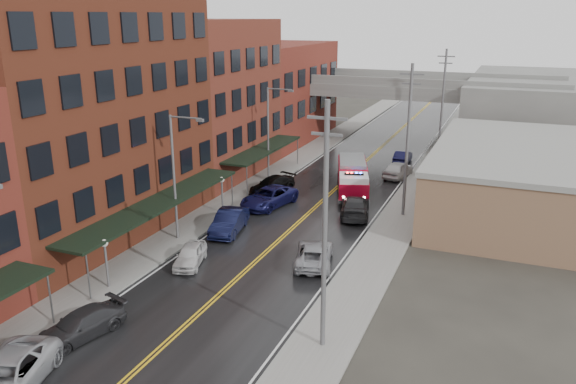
% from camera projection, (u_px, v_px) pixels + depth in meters
% --- Properties ---
extents(road, '(11.00, 160.00, 0.02)m').
position_uv_depth(road, '(296.00, 225.00, 43.10)').
color(road, black).
rests_on(road, ground).
extents(sidewalk_left, '(3.00, 160.00, 0.15)m').
position_uv_depth(sidewalk_left, '(213.00, 212.00, 45.70)').
color(sidewalk_left, slate).
rests_on(sidewalk_left, ground).
extents(sidewalk_right, '(3.00, 160.00, 0.15)m').
position_uv_depth(sidewalk_right, '(391.00, 237.00, 40.46)').
color(sidewalk_right, slate).
rests_on(sidewalk_right, ground).
extents(curb_left, '(0.30, 160.00, 0.15)m').
position_uv_depth(curb_left, '(231.00, 214.00, 45.11)').
color(curb_left, gray).
rests_on(curb_left, ground).
extents(curb_right, '(0.30, 160.00, 0.15)m').
position_uv_depth(curb_right, '(368.00, 234.00, 41.05)').
color(curb_right, gray).
rests_on(curb_right, ground).
extents(brick_building_b, '(9.00, 20.00, 18.00)m').
position_uv_depth(brick_building_b, '(82.00, 111.00, 38.98)').
color(brick_building_b, '#512115').
rests_on(brick_building_b, ground).
extents(brick_building_c, '(9.00, 15.00, 15.00)m').
position_uv_depth(brick_building_c, '(209.00, 99.00, 54.89)').
color(brick_building_c, maroon).
rests_on(brick_building_c, ground).
extents(brick_building_far, '(9.00, 20.00, 12.00)m').
position_uv_depth(brick_building_far, '(279.00, 93.00, 70.79)').
color(brick_building_far, maroon).
rests_on(brick_building_far, ground).
extents(tan_building, '(14.00, 22.00, 5.00)m').
position_uv_depth(tan_building, '(525.00, 182.00, 45.44)').
color(tan_building, '#876448').
rests_on(tan_building, ground).
extents(right_far_block, '(18.00, 30.00, 8.00)m').
position_uv_depth(right_far_block, '(544.00, 109.00, 70.76)').
color(right_far_block, slate).
rests_on(right_far_block, ground).
extents(awning_1, '(2.60, 18.00, 3.09)m').
position_uv_depth(awning_1, '(159.00, 203.00, 38.71)').
color(awning_1, black).
rests_on(awning_1, ground).
extents(awning_2, '(2.60, 13.00, 3.09)m').
position_uv_depth(awning_2, '(264.00, 149.00, 54.16)').
color(awning_2, black).
rests_on(awning_2, ground).
extents(globe_lamp_1, '(0.44, 0.44, 3.12)m').
position_uv_depth(globe_lamp_1, '(105.00, 253.00, 32.34)').
color(globe_lamp_1, '#59595B').
rests_on(globe_lamp_1, ground).
extents(globe_lamp_2, '(0.44, 0.44, 3.12)m').
position_uv_depth(globe_lamp_2, '(222.00, 187.00, 44.70)').
color(globe_lamp_2, '#59595B').
rests_on(globe_lamp_2, ground).
extents(street_lamp_1, '(2.64, 0.22, 9.00)m').
position_uv_depth(street_lamp_1, '(177.00, 170.00, 38.59)').
color(street_lamp_1, '#59595B').
rests_on(street_lamp_1, ground).
extents(street_lamp_2, '(2.64, 0.22, 9.00)m').
position_uv_depth(street_lamp_2, '(270.00, 129.00, 52.72)').
color(street_lamp_2, '#59595B').
rests_on(street_lamp_2, ground).
extents(utility_pole_0, '(1.80, 0.24, 12.00)m').
position_uv_depth(utility_pole_0, '(325.00, 225.00, 25.37)').
color(utility_pole_0, '#59595B').
rests_on(utility_pole_0, ground).
extents(utility_pole_1, '(1.80, 0.24, 12.00)m').
position_uv_depth(utility_pole_1, '(408.00, 139.00, 43.03)').
color(utility_pole_1, '#59595B').
rests_on(utility_pole_1, ground).
extents(utility_pole_2, '(1.80, 0.24, 12.00)m').
position_uv_depth(utility_pole_2, '(442.00, 103.00, 60.69)').
color(utility_pole_2, '#59595B').
rests_on(utility_pole_2, ground).
extents(overpass, '(40.00, 10.00, 7.50)m').
position_uv_depth(overpass, '(390.00, 94.00, 69.56)').
color(overpass, slate).
rests_on(overpass, ground).
extents(fire_truck, '(5.03, 8.39, 2.92)m').
position_uv_depth(fire_truck, '(352.00, 177.00, 50.07)').
color(fire_truck, maroon).
rests_on(fire_truck, ground).
extents(parked_car_left_2, '(4.30, 6.28, 1.60)m').
position_uv_depth(parked_car_left_2, '(6.00, 377.00, 23.68)').
color(parked_car_left_2, '#A7A9AF').
rests_on(parked_car_left_2, ground).
extents(parked_car_left_3, '(3.04, 4.99, 1.35)m').
position_uv_depth(parked_car_left_3, '(81.00, 325.00, 27.91)').
color(parked_car_left_3, '#2B2B2E').
rests_on(parked_car_left_3, ground).
extents(parked_car_left_4, '(2.59, 4.17, 1.32)m').
position_uv_depth(parked_car_left_4, '(190.00, 255.00, 36.06)').
color(parked_car_left_4, silver).
rests_on(parked_car_left_4, ground).
extents(parked_car_left_5, '(2.63, 5.26, 1.66)m').
position_uv_depth(parked_car_left_5, '(229.00, 222.00, 41.39)').
color(parked_car_left_5, black).
rests_on(parked_car_left_5, ground).
extents(parked_car_left_6, '(3.83, 6.16, 1.59)m').
position_uv_depth(parked_car_left_6, '(269.00, 197.00, 47.03)').
color(parked_car_left_6, '#111141').
rests_on(parked_car_left_6, ground).
extents(parked_car_left_7, '(3.42, 5.31, 1.43)m').
position_uv_depth(parked_car_left_7, '(272.00, 185.00, 50.65)').
color(parked_car_left_7, black).
rests_on(parked_car_left_7, ground).
extents(parked_car_right_0, '(3.51, 5.40, 1.38)m').
position_uv_depth(parked_car_right_0, '(314.00, 254.00, 36.12)').
color(parked_car_right_0, gray).
rests_on(parked_car_right_0, ground).
extents(parked_car_right_1, '(3.41, 5.82, 1.58)m').
position_uv_depth(parked_car_right_1, '(355.00, 206.00, 44.83)').
color(parked_car_right_1, black).
rests_on(parked_car_right_1, ground).
extents(parked_car_right_2, '(2.54, 4.96, 1.62)m').
position_uv_depth(parked_car_right_2, '(398.00, 169.00, 55.40)').
color(parked_car_right_2, '#BCBCBC').
rests_on(parked_car_right_2, ground).
extents(parked_car_right_3, '(1.53, 4.23, 1.39)m').
position_uv_depth(parked_car_right_3, '(403.00, 157.00, 60.76)').
color(parked_car_right_3, black).
rests_on(parked_car_right_3, ground).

